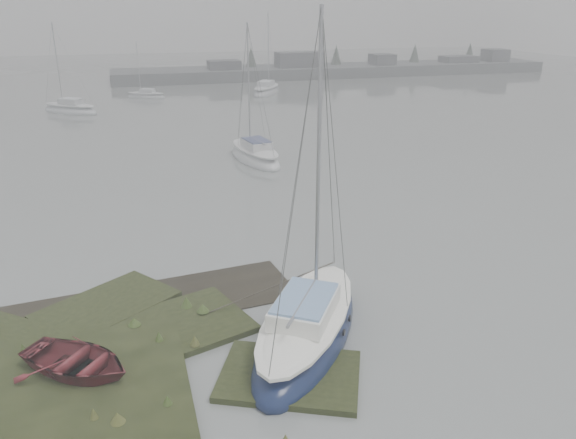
{
  "coord_description": "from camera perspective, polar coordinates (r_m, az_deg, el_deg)",
  "views": [
    {
      "loc": [
        -2.9,
        -11.93,
        8.88
      ],
      "look_at": [
        2.34,
        5.93,
        1.8
      ],
      "focal_mm": 35.0,
      "sensor_mm": 36.0,
      "label": 1
    }
  ],
  "objects": [
    {
      "name": "far_shoreline",
      "position": [
        80.0,
        5.76,
        14.96
      ],
      "size": [
        60.0,
        8.0,
        4.15
      ],
      "color": "#4C4F51",
      "rests_on": "ground"
    },
    {
      "name": "sailboat_white",
      "position": [
        34.84,
        -3.36,
        6.48
      ],
      "size": [
        2.97,
        6.38,
        8.66
      ],
      "rotation": [
        0.0,
        0.0,
        0.16
      ],
      "color": "silver",
      "rests_on": "ground"
    },
    {
      "name": "sailboat_main",
      "position": [
        16.21,
        1.96,
        -11.15
      ],
      "size": [
        5.7,
        6.92,
        9.65
      ],
      "rotation": [
        0.0,
        0.0,
        -0.6
      ],
      "color": "#0F1A3C",
      "rests_on": "ground"
    },
    {
      "name": "sailboat_far_a",
      "position": [
        54.59,
        -21.24,
        10.35
      ],
      "size": [
        5.69,
        5.29,
        8.27
      ],
      "rotation": [
        0.0,
        0.0,
        0.86
      ],
      "color": "silver",
      "rests_on": "ground"
    },
    {
      "name": "sailboat_far_c",
      "position": [
        61.33,
        -14.23,
        12.06
      ],
      "size": [
        4.41,
        3.38,
        6.05
      ],
      "rotation": [
        0.0,
        0.0,
        1.04
      ],
      "color": "#A2A7AC",
      "rests_on": "ground"
    },
    {
      "name": "ground",
      "position": [
        42.96,
        -12.26,
        8.42
      ],
      "size": [
        160.0,
        160.0,
        0.0
      ],
      "primitive_type": "plane",
      "color": "slate",
      "rests_on": "ground"
    },
    {
      "name": "sailboat_far_b",
      "position": [
        62.59,
        -2.19,
        12.91
      ],
      "size": [
        5.15,
        6.57,
        9.05
      ],
      "rotation": [
        0.0,
        0.0,
        -0.55
      ],
      "color": "#9EA2A8",
      "rests_on": "ground"
    },
    {
      "name": "dinghy",
      "position": [
        15.49,
        -20.7,
        -13.3
      ],
      "size": [
        3.73,
        3.61,
        0.63
      ],
      "primitive_type": "imported",
      "rotation": [
        0.0,
        0.0,
        0.89
      ],
      "color": "maroon",
      "rests_on": "marsh_bank"
    }
  ]
}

